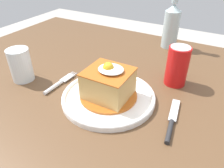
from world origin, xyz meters
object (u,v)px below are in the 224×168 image
at_px(fork, 58,84).
at_px(main_plate, 109,96).
at_px(drinking_glass, 21,67).
at_px(knife, 171,125).
at_px(soda_can, 177,66).
at_px(beer_bottle_clear, 172,24).

bearing_deg(fork, main_plate, 5.96).
xyz_separation_m(fork, drinking_glass, (-0.12, -0.02, 0.04)).
xyz_separation_m(knife, soda_can, (-0.05, 0.20, 0.06)).
bearing_deg(knife, fork, 179.51).
height_order(fork, soda_can, soda_can).
bearing_deg(soda_can, main_plate, -128.58).
height_order(soda_can, beer_bottle_clear, beer_bottle_clear).
bearing_deg(drinking_glass, fork, 11.11).
distance_m(main_plate, soda_can, 0.23).
xyz_separation_m(main_plate, beer_bottle_clear, (0.04, 0.45, 0.09)).
xyz_separation_m(fork, soda_can, (0.31, 0.19, 0.06)).
bearing_deg(drinking_glass, soda_can, 26.56).
height_order(fork, drinking_glass, drinking_glass).
bearing_deg(drinking_glass, beer_bottle_clear, 55.87).
distance_m(main_plate, drinking_glass, 0.30).
relative_size(knife, beer_bottle_clear, 0.62).
relative_size(fork, knife, 0.85).
xyz_separation_m(knife, beer_bottle_clear, (-0.15, 0.47, 0.09)).
bearing_deg(fork, drinking_glass, -168.89).
height_order(fork, beer_bottle_clear, beer_bottle_clear).
distance_m(fork, drinking_glass, 0.13).
height_order(soda_can, drinking_glass, soda_can).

